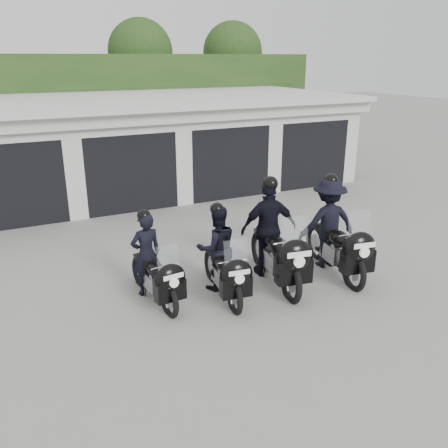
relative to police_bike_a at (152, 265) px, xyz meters
name	(u,v)px	position (x,y,z in m)	size (l,w,h in m)	color
ground	(215,291)	(1.14, -0.23, -0.68)	(80.00, 80.00, 0.00)	gray
garage_block	(109,147)	(1.14, 7.83, 0.75)	(16.40, 6.80, 2.96)	silver
background_vegetation	(88,94)	(1.51, 12.69, 2.09)	(20.00, 3.90, 5.80)	#1F3D16
police_bike_a	(152,265)	(0.00, 0.00, 0.00)	(0.70, 1.96, 1.71)	black
police_bike_b	(220,255)	(1.22, -0.27, 0.07)	(0.87, 2.02, 1.76)	black
police_bike_c	(272,236)	(2.39, -0.19, 0.22)	(1.24, 2.41, 2.11)	black
police_bike_d	(332,229)	(3.72, -0.34, 0.20)	(1.32, 2.35, 2.06)	black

